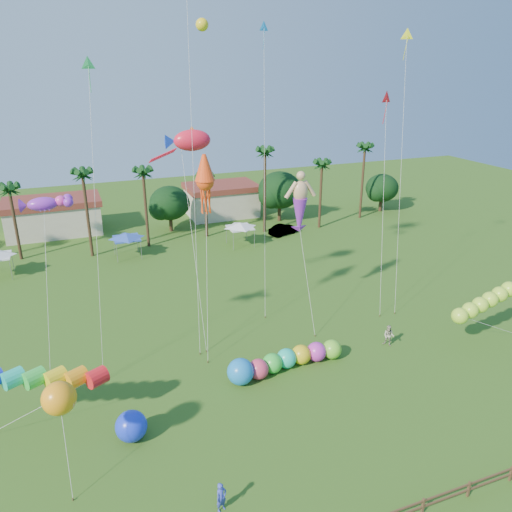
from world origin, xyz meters
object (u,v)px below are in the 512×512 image
object	(u,v)px
spectator_a	(221,497)
spectator_b	(389,336)
car_b	(284,229)
caterpillar_inflatable	(282,361)
blue_ball	(131,426)

from	to	relation	value
spectator_a	spectator_b	distance (m)	20.68
car_b	spectator_b	size ratio (longest dim) A/B	2.38
caterpillar_inflatable	blue_ball	xyz separation A→B (m)	(-11.66, -3.41, 0.15)
spectator_a	blue_ball	xyz separation A→B (m)	(-3.56, 7.07, 0.11)
blue_ball	car_b	bearing A→B (deg)	52.60
spectator_b	blue_ball	size ratio (longest dim) A/B	0.93
blue_ball	spectator_a	bearing A→B (deg)	-63.27
car_b	spectator_b	world-z (taller)	spectator_b
spectator_b	caterpillar_inflatable	size ratio (longest dim) A/B	0.19
car_b	spectator_a	distance (m)	45.40
spectator_b	caterpillar_inflatable	xyz separation A→B (m)	(-9.68, -0.07, -0.09)
spectator_b	car_b	bearing A→B (deg)	134.77
caterpillar_inflatable	blue_ball	bearing A→B (deg)	-168.59
spectator_b	spectator_a	bearing A→B (deg)	-97.19
spectator_a	caterpillar_inflatable	distance (m)	13.25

